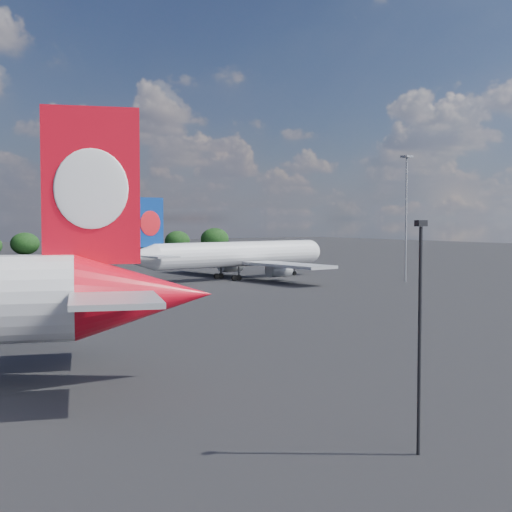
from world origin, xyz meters
TOP-DOWN VIEW (x-y plane):
  - china_southern_airliner at (51.94, 75.80)m, footprint 43.51×41.41m
  - apron_lamp_post at (11.04, -9.31)m, footprint 0.55×0.30m
  - floodlight_mast_near at (74.46, 55.56)m, footprint 1.60×1.60m

SIDE VIEW (x-z plane):
  - china_southern_airliner at x=51.94m, z-range -2.77..11.42m
  - apron_lamp_post at x=11.04m, z-range 0.65..11.34m
  - floodlight_mast_near at x=74.46m, z-range 3.23..24.65m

